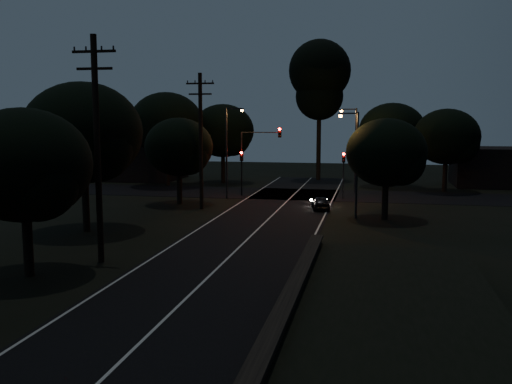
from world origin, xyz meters
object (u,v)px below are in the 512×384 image
at_px(utility_pole_mid, 97,146).
at_px(utility_pole_far, 201,139).
at_px(tall_pine, 320,79).
at_px(streetlight_a, 229,146).
at_px(car, 321,203).
at_px(signal_mast, 260,149).
at_px(streetlight_b, 354,144).
at_px(signal_right, 344,167).
at_px(streetlight_c, 355,157).
at_px(signal_left, 242,165).

distance_m(utility_pole_mid, utility_pole_far, 17.00).
relative_size(utility_pole_far, tall_pine, 0.66).
height_order(streetlight_a, car, streetlight_a).
xyz_separation_m(utility_pole_far, tall_pine, (7.00, 23.00, 5.97)).
bearing_deg(signal_mast, streetlight_b, 25.99).
bearing_deg(utility_pole_far, signal_right, 37.00).
relative_size(utility_pole_mid, car, 3.54).
height_order(utility_pole_mid, signal_right, utility_pole_mid).
height_order(utility_pole_far, streetlight_a, utility_pole_far).
bearing_deg(streetlight_c, streetlight_a, 144.31).
relative_size(tall_pine, signal_left, 3.87).
bearing_deg(streetlight_a, tall_pine, 69.64).
height_order(tall_pine, signal_left, tall_pine).
height_order(utility_pole_mid, streetlight_c, utility_pole_mid).
relative_size(signal_left, streetlight_b, 0.51).
distance_m(utility_pole_far, signal_right, 13.53).
bearing_deg(streetlight_a, streetlight_b, 29.48).
bearing_deg(tall_pine, signal_left, -110.46).
distance_m(signal_left, streetlight_a, 2.77).
bearing_deg(utility_pole_far, signal_left, 80.06).
xyz_separation_m(signal_left, streetlight_b, (9.91, 4.01, 1.80)).
xyz_separation_m(utility_pole_far, streetlight_a, (0.69, 6.00, -0.85)).
distance_m(signal_left, car, 10.42).
bearing_deg(car, streetlight_a, -39.13).
bearing_deg(signal_mast, signal_right, -0.03).
relative_size(utility_pole_far, car, 3.38).
bearing_deg(signal_mast, tall_pine, 75.38).
relative_size(signal_right, streetlight_c, 0.55).
distance_m(utility_pole_mid, streetlight_c, 19.15).
distance_m(signal_right, streetlight_b, 4.45).
relative_size(signal_left, car, 1.32).
relative_size(streetlight_a, streetlight_b, 1.00).
bearing_deg(streetlight_b, signal_mast, -154.01).
relative_size(utility_pole_mid, streetlight_c, 1.47).
bearing_deg(streetlight_c, signal_mast, 131.19).
distance_m(utility_pole_far, car, 10.55).
xyz_separation_m(signal_right, signal_mast, (-7.51, 0.00, 1.50)).
relative_size(tall_pine, streetlight_c, 2.12).
distance_m(signal_left, streetlight_c, 14.52).
height_order(signal_left, car, signal_left).
height_order(utility_pole_far, signal_left, utility_pole_far).
height_order(utility_pole_mid, tall_pine, tall_pine).
xyz_separation_m(streetlight_b, streetlight_c, (0.52, -14.00, -0.29)).
bearing_deg(signal_right, streetlight_a, -168.66).
distance_m(utility_pole_mid, signal_right, 27.30).
relative_size(tall_pine, streetlight_b, 1.98).
bearing_deg(utility_pole_far, utility_pole_mid, -90.00).
relative_size(signal_left, streetlight_a, 0.51).
bearing_deg(streetlight_a, utility_pole_far, -96.59).
bearing_deg(streetlight_c, utility_pole_mid, -128.26).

